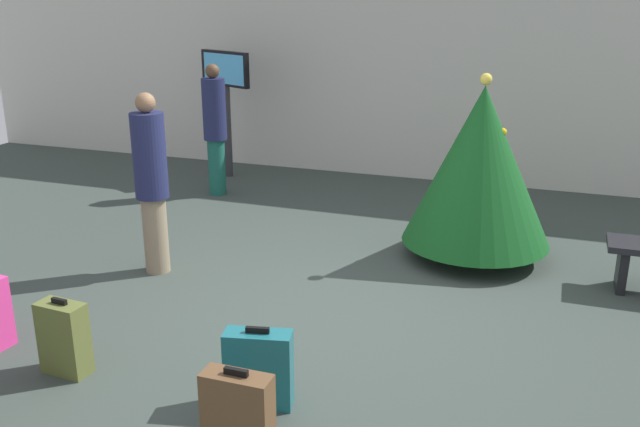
{
  "coord_description": "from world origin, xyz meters",
  "views": [
    {
      "loc": [
        1.81,
        -5.06,
        2.67
      ],
      "look_at": [
        -0.03,
        0.1,
        0.9
      ],
      "focal_mm": 38.14,
      "sensor_mm": 36.0,
      "label": 1
    }
  ],
  "objects": [
    {
      "name": "back_wall",
      "position": [
        0.0,
        4.96,
        1.76
      ],
      "size": [
        16.0,
        0.2,
        3.52
      ],
      "primitive_type": "cube",
      "color": "beige",
      "rests_on": "ground_plane"
    },
    {
      "name": "flight_info_kiosk",
      "position": [
        -2.93,
        4.04,
        1.35
      ],
      "size": [
        0.97,
        0.51,
        1.89
      ],
      "color": "#333338",
      "rests_on": "ground_plane"
    },
    {
      "name": "suitcase_5",
      "position": [
        0.07,
        -1.41,
        0.27
      ],
      "size": [
        0.48,
        0.27,
        0.58
      ],
      "color": "#19606B",
      "rests_on": "ground_plane"
    },
    {
      "name": "traveller_0",
      "position": [
        -1.88,
        0.39,
        0.96
      ],
      "size": [
        0.39,
        0.39,
        1.8
      ],
      "color": "gray",
      "rests_on": "ground_plane"
    },
    {
      "name": "holiday_tree",
      "position": [
        1.08,
        1.86,
        1.0
      ],
      "size": [
        1.53,
        1.53,
        1.94
      ],
      "color": "#4C3319",
      "rests_on": "ground_plane"
    },
    {
      "name": "ground_plane",
      "position": [
        0.0,
        0.0,
        0.0
      ],
      "size": [
        16.0,
        16.0,
        0.0
      ],
      "primitive_type": "plane",
      "color": "#38423D"
    },
    {
      "name": "suitcase_4",
      "position": [
        0.23,
        -2.05,
        0.31
      ],
      "size": [
        0.41,
        0.16,
        0.67
      ],
      "color": "brown",
      "rests_on": "ground_plane"
    },
    {
      "name": "suitcase_3",
      "position": [
        -1.45,
        -1.51,
        0.28
      ],
      "size": [
        0.37,
        0.21,
        0.59
      ],
      "color": "#59602D",
      "rests_on": "ground_plane"
    },
    {
      "name": "traveller_1",
      "position": [
        -2.62,
        3.1,
        0.95
      ],
      "size": [
        0.39,
        0.39,
        1.8
      ],
      "color": "#19594C",
      "rests_on": "ground_plane"
    }
  ]
}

